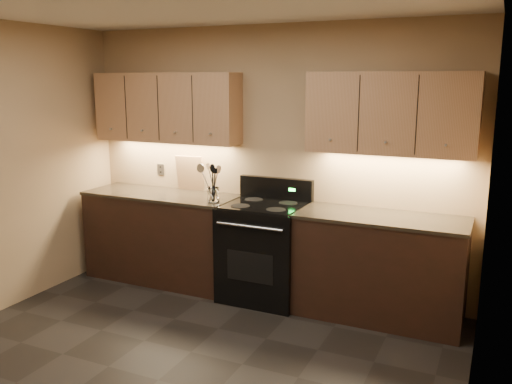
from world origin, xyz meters
TOP-DOWN VIEW (x-y plane):
  - floor at (0.00, 0.00)m, footprint 4.00×4.00m
  - wall_back at (0.00, 2.00)m, footprint 4.00×0.04m
  - wall_right at (2.00, 0.00)m, footprint 0.04×4.00m
  - counter_left at (-1.10, 1.70)m, footprint 1.62×0.62m
  - counter_right at (1.18, 1.70)m, footprint 1.46×0.62m
  - stove at (0.08, 1.68)m, footprint 0.76×0.68m
  - upper_cab_left at (-1.10, 1.85)m, footprint 1.60×0.30m
  - upper_cab_right at (1.18, 1.85)m, footprint 1.44×0.30m
  - outlet_plate at (-1.30, 1.99)m, footprint 0.08×0.01m
  - utensil_crock at (-0.42, 1.59)m, footprint 0.14×0.14m
  - cutting_board at (-0.91, 1.96)m, footprint 0.30×0.12m
  - wooden_spoon at (-0.45, 1.59)m, footprint 0.11×0.16m
  - black_spoon at (-0.43, 1.60)m, footprint 0.09×0.11m
  - black_turner at (-0.40, 1.56)m, footprint 0.10×0.13m
  - steel_spatula at (-0.39, 1.61)m, footprint 0.21×0.12m
  - steel_skimmer at (-0.40, 1.57)m, footprint 0.26×0.13m

SIDE VIEW (x-z plane):
  - floor at x=0.00m, z-range 0.00..0.00m
  - counter_left at x=-1.10m, z-range 0.00..0.93m
  - counter_right at x=1.18m, z-range 0.00..0.93m
  - stove at x=0.08m, z-range -0.09..1.05m
  - utensil_crock at x=-0.42m, z-range 0.92..1.07m
  - black_turner at x=-0.40m, z-range 0.94..1.27m
  - wooden_spoon at x=-0.45m, z-range 0.94..1.28m
  - cutting_board at x=-0.91m, z-range 0.93..1.30m
  - outlet_plate at x=-1.30m, z-range 1.06..1.18m
  - black_spoon at x=-0.43m, z-range 0.94..1.30m
  - steel_skimmer at x=-0.40m, z-range 0.95..1.31m
  - steel_spatula at x=-0.39m, z-range 0.94..1.32m
  - wall_back at x=0.00m, z-range 0.00..2.60m
  - wall_right at x=2.00m, z-range 0.00..2.60m
  - upper_cab_left at x=-1.10m, z-range 1.45..2.15m
  - upper_cab_right at x=1.18m, z-range 1.45..2.15m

